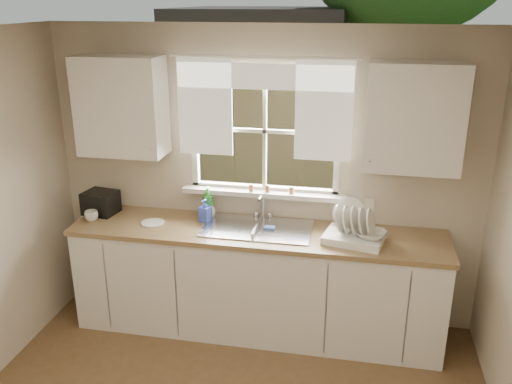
% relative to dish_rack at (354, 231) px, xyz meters
% --- Properties ---
extents(room_walls, '(3.62, 4.02, 2.50)m').
position_rel_dish_rack_xyz_m(room_walls, '(-0.77, -1.70, 0.25)').
color(room_walls, beige).
rests_on(room_walls, ground).
extents(ceiling, '(3.60, 4.00, 0.02)m').
position_rel_dish_rack_xyz_m(ceiling, '(-0.77, -1.63, 1.51)').
color(ceiling, silver).
rests_on(ceiling, room_walls).
extents(window, '(1.38, 0.16, 1.06)m').
position_rel_dish_rack_xyz_m(window, '(-0.77, 0.37, 0.50)').
color(window, white).
rests_on(window, room_walls).
extents(curtains, '(1.50, 0.03, 0.81)m').
position_rel_dish_rack_xyz_m(curtains, '(-0.77, 0.32, 0.95)').
color(curtains, white).
rests_on(curtains, room_walls).
extents(base_cabinets, '(3.00, 0.62, 0.87)m').
position_rel_dish_rack_xyz_m(base_cabinets, '(-0.77, 0.05, -0.55)').
color(base_cabinets, silver).
rests_on(base_cabinets, ground).
extents(countertop, '(3.04, 0.65, 0.04)m').
position_rel_dish_rack_xyz_m(countertop, '(-0.77, 0.05, -0.10)').
color(countertop, olive).
rests_on(countertop, base_cabinets).
extents(upper_cabinet_left, '(0.70, 0.33, 0.80)m').
position_rel_dish_rack_xyz_m(upper_cabinet_left, '(-1.92, 0.19, 0.86)').
color(upper_cabinet_left, silver).
rests_on(upper_cabinet_left, room_walls).
extents(upper_cabinet_right, '(0.70, 0.33, 0.80)m').
position_rel_dish_rack_xyz_m(upper_cabinet_right, '(0.38, 0.19, 0.86)').
color(upper_cabinet_right, silver).
rests_on(upper_cabinet_right, room_walls).
extents(wall_outlet, '(0.08, 0.01, 0.12)m').
position_rel_dish_rack_xyz_m(wall_outlet, '(0.11, 0.35, 0.09)').
color(wall_outlet, beige).
rests_on(wall_outlet, room_walls).
extents(sill_jars, '(0.38, 0.04, 0.06)m').
position_rel_dish_rack_xyz_m(sill_jars, '(-0.71, 0.31, 0.19)').
color(sill_jars, brown).
rests_on(sill_jars, window).
extents(sink, '(0.88, 0.52, 0.40)m').
position_rel_dish_rack_xyz_m(sink, '(-0.77, 0.08, -0.15)').
color(sink, '#B7B7BC').
rests_on(sink, countertop).
extents(dish_rack, '(0.50, 0.42, 0.31)m').
position_rel_dish_rack_xyz_m(dish_rack, '(0.00, 0.00, 0.00)').
color(dish_rack, white).
rests_on(dish_rack, countertop).
extents(bowl, '(0.25, 0.25, 0.05)m').
position_rel_dish_rack_xyz_m(bowl, '(0.12, -0.05, 0.01)').
color(bowl, silver).
rests_on(bowl, dish_rack).
extents(soap_bottle_a, '(0.12, 0.12, 0.27)m').
position_rel_dish_rack_xyz_m(soap_bottle_a, '(-1.23, 0.24, 0.06)').
color(soap_bottle_a, green).
rests_on(soap_bottle_a, countertop).
extents(soap_bottle_b, '(0.11, 0.11, 0.19)m').
position_rel_dish_rack_xyz_m(soap_bottle_b, '(-1.23, 0.15, 0.02)').
color(soap_bottle_b, blue).
rests_on(soap_bottle_b, countertop).
extents(soap_bottle_c, '(0.17, 0.17, 0.17)m').
position_rel_dish_rack_xyz_m(soap_bottle_c, '(-1.23, 0.22, 0.01)').
color(soap_bottle_c, beige).
rests_on(soap_bottle_c, countertop).
extents(saucer, '(0.19, 0.19, 0.01)m').
position_rel_dish_rack_xyz_m(saucer, '(-1.65, 0.02, -0.07)').
color(saucer, white).
rests_on(saucer, countertop).
extents(cup, '(0.14, 0.14, 0.09)m').
position_rel_dish_rack_xyz_m(cup, '(-2.17, -0.03, -0.03)').
color(cup, silver).
rests_on(cup, countertop).
extents(black_appliance, '(0.30, 0.27, 0.19)m').
position_rel_dish_rack_xyz_m(black_appliance, '(-2.17, 0.15, 0.02)').
color(black_appliance, black).
rests_on(black_appliance, countertop).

